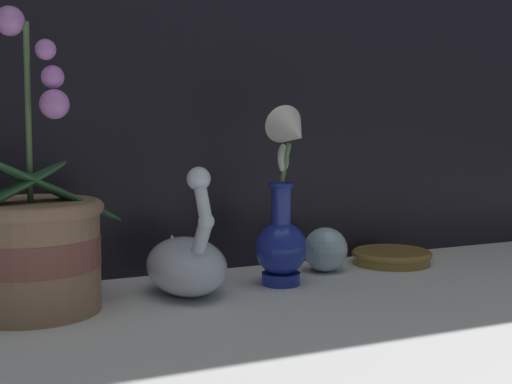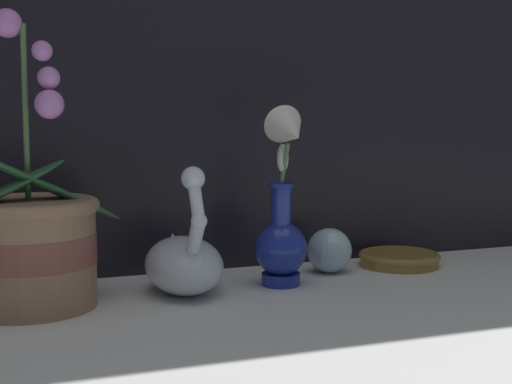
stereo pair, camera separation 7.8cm
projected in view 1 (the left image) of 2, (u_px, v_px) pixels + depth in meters
name	position (u px, v px, depth m)	size (l,w,h in m)	color
ground_plane	(273.00, 304.00, 1.01)	(2.80, 2.80, 0.00)	silver
orchid_potted_plant	(33.00, 245.00, 0.96)	(0.25, 0.19, 0.41)	#9E7556
swan_figurine	(186.00, 262.00, 1.06)	(0.11, 0.20, 0.20)	silver
blue_vase	(284.00, 218.00, 1.11)	(0.08, 0.12, 0.28)	navy
glass_sphere	(325.00, 249.00, 1.21)	(0.08, 0.08, 0.08)	silver
amber_dish	(392.00, 256.00, 1.28)	(0.14, 0.14, 0.02)	olive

